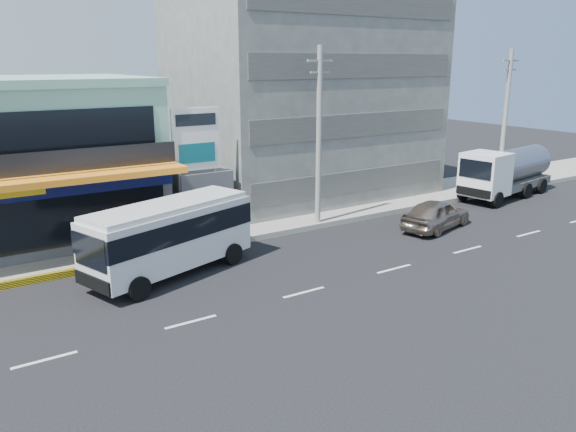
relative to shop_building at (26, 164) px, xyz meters
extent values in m
plane|color=black|center=(8.00, -13.95, -4.00)|extent=(120.00, 120.00, 0.00)
cube|color=gray|center=(13.00, -4.45, -3.85)|extent=(70.00, 5.00, 0.30)
cube|color=#49494E|center=(0.00, 0.05, -2.00)|extent=(12.00, 10.00, 4.00)
cube|color=#83BAA6|center=(0.00, 0.05, 2.00)|extent=(12.00, 10.00, 4.00)
cube|color=orange|center=(0.00, -5.75, 0.15)|extent=(12.40, 1.80, 0.30)
cube|color=#0A104C|center=(0.00, -5.00, -0.40)|extent=(12.00, 0.12, 0.80)
cube|color=black|center=(0.00, -4.97, -1.90)|extent=(11.00, 0.06, 2.60)
cube|color=gray|center=(18.00, 1.05, 3.00)|extent=(16.00, 12.00, 14.00)
cube|color=#49494E|center=(8.00, -1.95, -2.25)|extent=(3.00, 6.00, 3.50)
cylinder|color=slate|center=(8.00, -2.95, -0.42)|extent=(1.50, 1.50, 0.15)
cylinder|color=gray|center=(6.50, -4.75, -0.75)|extent=(0.16, 0.16, 6.50)
cylinder|color=gray|center=(8.50, -4.75, -0.75)|extent=(0.16, 0.16, 6.50)
cube|color=white|center=(7.50, -4.75, 1.30)|extent=(2.60, 0.18, 3.20)
cylinder|color=#999993|center=(14.00, -6.55, 1.00)|extent=(0.30, 0.30, 10.00)
cube|color=#999993|center=(14.00, -6.55, 5.20)|extent=(1.60, 0.12, 0.12)
cube|color=#999993|center=(14.00, -6.55, 4.60)|extent=(1.20, 0.10, 0.10)
cylinder|color=#999993|center=(30.00, -6.55, 1.00)|extent=(0.30, 0.30, 10.00)
cube|color=#999993|center=(30.00, -6.55, 5.20)|extent=(1.60, 0.12, 0.12)
cube|color=#999993|center=(30.00, -6.55, 4.60)|extent=(1.20, 0.10, 0.10)
cube|color=silver|center=(4.20, -9.04, -2.23)|extent=(8.12, 4.76, 2.55)
cube|color=black|center=(4.20, -9.04, -1.73)|extent=(8.19, 4.83, 0.94)
cube|color=silver|center=(4.20, -9.04, -0.84)|extent=(7.84, 4.48, 0.22)
cylinder|color=black|center=(2.06, -11.04, -3.50)|extent=(1.04, 0.61, 1.00)
cylinder|color=black|center=(1.29, -8.73, -3.50)|extent=(1.04, 0.61, 1.00)
cylinder|color=black|center=(7.10, -9.36, -3.50)|extent=(1.04, 0.61, 1.00)
cylinder|color=black|center=(6.33, -7.05, -3.50)|extent=(1.04, 0.61, 1.00)
imported|color=tan|center=(19.39, -10.47, -3.14)|extent=(5.38, 3.19, 1.72)
cube|color=white|center=(26.46, -8.07, -2.01)|extent=(2.94, 2.94, 2.79)
cube|color=#595956|center=(29.44, -7.61, -3.14)|extent=(8.86, 3.65, 0.54)
cylinder|color=gray|center=(30.50, -7.44, -1.85)|extent=(6.29, 3.15, 2.26)
cylinder|color=black|center=(26.23, -9.35, -3.46)|extent=(1.11, 0.48, 1.07)
cylinder|color=black|center=(25.85, -6.91, -3.46)|extent=(1.11, 0.48, 1.07)
cylinder|color=black|center=(30.16, -8.74, -3.46)|extent=(1.11, 0.48, 1.07)
cylinder|color=black|center=(29.78, -6.30, -3.46)|extent=(1.11, 0.48, 1.07)
cylinder|color=black|center=(32.39, -8.40, -3.46)|extent=(1.11, 0.48, 1.07)
cylinder|color=black|center=(32.01, -5.96, -3.46)|extent=(1.11, 0.48, 1.07)
imported|color=#570C1D|center=(4.00, -7.15, -3.51)|extent=(1.98, 1.16, 0.98)
imported|color=#66594C|center=(4.00, -7.15, -2.50)|extent=(0.60, 0.75, 1.80)
camera|label=1|loc=(-4.13, -31.56, 5.20)|focal=35.00mm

